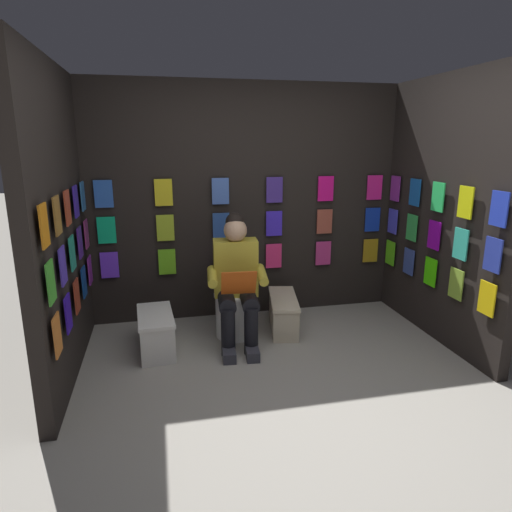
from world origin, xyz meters
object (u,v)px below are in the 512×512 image
(toilet, at_px, (235,300))
(comic_longbox_near, at_px, (283,313))
(person_reading, at_px, (237,280))
(comic_longbox_far, at_px, (156,332))

(toilet, height_order, comic_longbox_near, toilet)
(person_reading, distance_m, comic_longbox_near, 0.69)
(toilet, bearing_deg, comic_longbox_far, 24.16)
(toilet, bearing_deg, person_reading, 90.69)
(toilet, distance_m, comic_longbox_near, 0.51)
(comic_longbox_near, bearing_deg, toilet, 6.66)
(toilet, height_order, comic_longbox_far, toilet)
(comic_longbox_far, bearing_deg, person_reading, 179.37)
(comic_longbox_near, height_order, comic_longbox_far, comic_longbox_far)
(toilet, relative_size, person_reading, 0.65)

